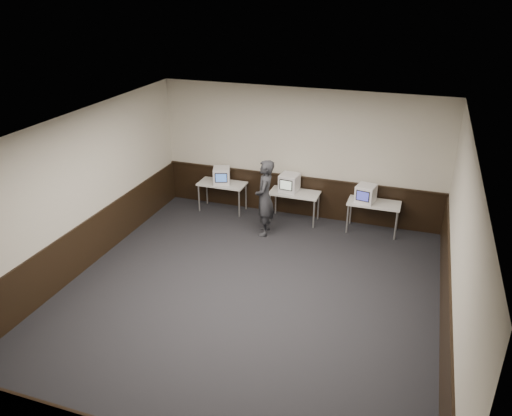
{
  "coord_description": "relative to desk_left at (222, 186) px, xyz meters",
  "views": [
    {
      "loc": [
        2.71,
        -7.26,
        5.42
      ],
      "look_at": [
        -0.31,
        1.6,
        1.15
      ],
      "focal_mm": 35.0,
      "sensor_mm": 36.0,
      "label": 1
    }
  ],
  "objects": [
    {
      "name": "floor",
      "position": [
        1.9,
        -3.6,
        -0.68
      ],
      "size": [
        8.0,
        8.0,
        0.0
      ],
      "primitive_type": "plane",
      "color": "black",
      "rests_on": "ground"
    },
    {
      "name": "ceiling",
      "position": [
        1.9,
        -3.6,
        2.52
      ],
      "size": [
        8.0,
        8.0,
        0.0
      ],
      "primitive_type": "plane",
      "rotation": [
        3.14,
        0.0,
        0.0
      ],
      "color": "white",
      "rests_on": "back_wall"
    },
    {
      "name": "back_wall",
      "position": [
        1.9,
        0.4,
        0.92
      ],
      "size": [
        7.0,
        0.0,
        7.0
      ],
      "primitive_type": "plane",
      "rotation": [
        1.57,
        0.0,
        0.0
      ],
      "color": "beige",
      "rests_on": "ground"
    },
    {
      "name": "front_wall",
      "position": [
        1.9,
        -7.6,
        0.92
      ],
      "size": [
        7.0,
        0.0,
        7.0
      ],
      "primitive_type": "plane",
      "rotation": [
        -1.57,
        0.0,
        0.0
      ],
      "color": "beige",
      "rests_on": "ground"
    },
    {
      "name": "left_wall",
      "position": [
        -1.6,
        -3.6,
        0.92
      ],
      "size": [
        0.0,
        8.0,
        8.0
      ],
      "primitive_type": "plane",
      "rotation": [
        1.57,
        0.0,
        1.57
      ],
      "color": "beige",
      "rests_on": "ground"
    },
    {
      "name": "right_wall",
      "position": [
        5.4,
        -3.6,
        0.92
      ],
      "size": [
        0.0,
        8.0,
        8.0
      ],
      "primitive_type": "plane",
      "rotation": [
        1.57,
        0.0,
        -1.57
      ],
      "color": "beige",
      "rests_on": "ground"
    },
    {
      "name": "wainscot_back",
      "position": [
        1.9,
        0.38,
        -0.18
      ],
      "size": [
        6.98,
        0.04,
        1.0
      ],
      "primitive_type": "cube",
      "color": "black",
      "rests_on": "back_wall"
    },
    {
      "name": "wainscot_left",
      "position": [
        -1.58,
        -3.6,
        -0.18
      ],
      "size": [
        0.04,
        7.98,
        1.0
      ],
      "primitive_type": "cube",
      "color": "black",
      "rests_on": "left_wall"
    },
    {
      "name": "wainscot_right",
      "position": [
        5.38,
        -3.6,
        -0.18
      ],
      "size": [
        0.04,
        7.98,
        1.0
      ],
      "primitive_type": "cube",
      "color": "black",
      "rests_on": "right_wall"
    },
    {
      "name": "wainscot_rail",
      "position": [
        1.9,
        0.36,
        0.34
      ],
      "size": [
        6.98,
        0.06,
        0.04
      ],
      "primitive_type": "cube",
      "color": "black",
      "rests_on": "wainscot_back"
    },
    {
      "name": "desk_left",
      "position": [
        0.0,
        0.0,
        0.0
      ],
      "size": [
        1.2,
        0.6,
        0.75
      ],
      "color": "silver",
      "rests_on": "ground"
    },
    {
      "name": "desk_center",
      "position": [
        1.9,
        0.0,
        0.0
      ],
      "size": [
        1.2,
        0.6,
        0.75
      ],
      "color": "silver",
      "rests_on": "ground"
    },
    {
      "name": "desk_right",
      "position": [
        3.8,
        0.0,
        0.0
      ],
      "size": [
        1.2,
        0.6,
        0.75
      ],
      "color": "silver",
      "rests_on": "ground"
    },
    {
      "name": "emac_left",
      "position": [
        -0.0,
        -0.02,
        0.28
      ],
      "size": [
        0.53,
        0.55,
        0.41
      ],
      "rotation": [
        0.0,
        0.0,
        0.34
      ],
      "color": "white",
      "rests_on": "desk_left"
    },
    {
      "name": "emac_center",
      "position": [
        1.75,
        0.04,
        0.29
      ],
      "size": [
        0.47,
        0.5,
        0.43
      ],
      "rotation": [
        0.0,
        0.0,
        -0.1
      ],
      "color": "white",
      "rests_on": "desk_center"
    },
    {
      "name": "emac_right",
      "position": [
        3.59,
        -0.04,
        0.28
      ],
      "size": [
        0.49,
        0.51,
        0.42
      ],
      "rotation": [
        0.0,
        0.0,
        -0.19
      ],
      "color": "white",
      "rests_on": "desk_right"
    },
    {
      "name": "person",
      "position": [
        1.43,
        -0.9,
        0.22
      ],
      "size": [
        0.54,
        0.72,
        1.81
      ],
      "primitive_type": "imported",
      "rotation": [
        0.0,
        0.0,
        -1.4
      ],
      "color": "#28292D",
      "rests_on": "ground"
    }
  ]
}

